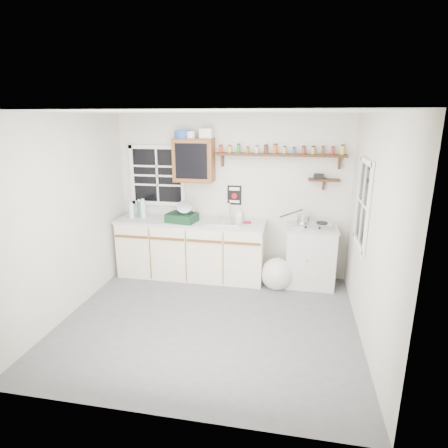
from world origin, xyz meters
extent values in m
cube|color=#525255|center=(0.00, 0.00, -0.01)|extent=(3.60, 3.20, 0.02)
cube|color=silver|center=(0.00, 0.00, 2.51)|extent=(3.60, 3.20, 0.02)
cube|color=#BBB6A8|center=(-1.81, 0.00, 1.25)|extent=(0.02, 3.20, 2.50)
cube|color=#BBB6A8|center=(1.81, 0.00, 1.25)|extent=(0.02, 3.20, 2.50)
cube|color=#BBB6A8|center=(0.00, 1.61, 1.25)|extent=(3.60, 0.02, 2.50)
cube|color=#BBB6A8|center=(0.00, -1.61, 1.25)|extent=(3.60, 0.02, 2.50)
cube|color=beige|center=(-0.58, 1.30, 0.44)|extent=(2.27, 0.60, 0.88)
cube|color=#9FA1A7|center=(-0.58, 1.30, 0.90)|extent=(2.31, 0.62, 0.04)
cube|color=brown|center=(-1.44, 0.99, 0.70)|extent=(0.53, 0.02, 0.03)
cube|color=brown|center=(-0.87, 0.99, 0.70)|extent=(0.53, 0.02, 0.03)
cube|color=brown|center=(-0.30, 0.99, 0.70)|extent=(0.53, 0.02, 0.03)
cube|color=brown|center=(0.27, 0.99, 0.70)|extent=(0.53, 0.02, 0.03)
cube|color=#B4B4AD|center=(1.25, 1.33, 0.44)|extent=(0.70, 0.55, 0.88)
cube|color=#9FA1A7|center=(1.25, 1.33, 0.90)|extent=(0.73, 0.57, 0.03)
cube|color=#B9B9BE|center=(-0.05, 1.30, 0.93)|extent=(0.52, 0.44, 0.03)
cylinder|color=#B9B9BE|center=(0.00, 1.46, 1.06)|extent=(0.02, 0.02, 0.28)
cylinder|color=#B9B9BE|center=(0.00, 1.40, 1.19)|extent=(0.02, 0.14, 0.02)
cube|color=brown|center=(-0.55, 1.45, 1.82)|extent=(0.60, 0.30, 0.65)
cube|color=black|center=(-0.55, 1.29, 1.82)|extent=(0.48, 0.02, 0.52)
cylinder|color=#1B4CB4|center=(-0.72, 1.45, 2.21)|extent=(0.24, 0.24, 0.11)
cube|color=silver|center=(-0.35, 1.45, 2.22)|extent=(0.18, 0.15, 0.14)
cylinder|color=silver|center=(-0.57, 1.40, 2.20)|extent=(0.12, 0.12, 0.10)
cube|color=black|center=(0.73, 1.51, 1.92)|extent=(1.91, 0.18, 0.04)
cube|color=black|center=(-0.13, 1.55, 1.82)|extent=(0.03, 0.10, 0.18)
cube|color=black|center=(1.58, 1.55, 1.82)|extent=(0.03, 0.10, 0.18)
cylinder|color=red|center=(-0.15, 1.51, 1.99)|extent=(0.05, 0.05, 0.10)
cylinder|color=black|center=(-0.15, 1.51, 2.04)|extent=(0.05, 0.05, 0.02)
cylinder|color=gold|center=(-0.02, 1.51, 1.99)|extent=(0.05, 0.05, 0.10)
cylinder|color=black|center=(-0.02, 1.51, 2.04)|extent=(0.05, 0.05, 0.02)
cylinder|color=#267226|center=(0.12, 1.51, 2.00)|extent=(0.06, 0.06, 0.12)
cylinder|color=black|center=(0.12, 1.51, 2.07)|extent=(0.05, 0.05, 0.02)
cylinder|color=#99591E|center=(0.25, 1.51, 1.98)|extent=(0.05, 0.05, 0.08)
cylinder|color=black|center=(0.25, 1.51, 2.03)|extent=(0.04, 0.04, 0.02)
cylinder|color=silver|center=(0.39, 1.51, 1.99)|extent=(0.04, 0.04, 0.10)
cylinder|color=black|center=(0.39, 1.51, 2.04)|extent=(0.04, 0.04, 0.02)
cylinder|color=#4C2614|center=(0.52, 1.51, 1.99)|extent=(0.06, 0.06, 0.11)
cylinder|color=black|center=(0.52, 1.51, 2.06)|extent=(0.05, 0.05, 0.02)
cylinder|color=#B24C19|center=(0.66, 1.51, 2.00)|extent=(0.06, 0.06, 0.13)
cylinder|color=black|center=(0.66, 1.51, 2.07)|extent=(0.05, 0.05, 0.02)
cylinder|color=gold|center=(0.79, 1.51, 1.98)|extent=(0.05, 0.05, 0.09)
cylinder|color=black|center=(0.79, 1.51, 2.04)|extent=(0.05, 0.05, 0.02)
cylinder|color=#334C8C|center=(0.93, 1.51, 1.98)|extent=(0.04, 0.04, 0.08)
cylinder|color=black|center=(0.93, 1.51, 2.03)|extent=(0.04, 0.04, 0.02)
cylinder|color=maroon|center=(1.06, 1.51, 1.99)|extent=(0.05, 0.05, 0.10)
cylinder|color=black|center=(1.06, 1.51, 2.04)|extent=(0.05, 0.05, 0.02)
cylinder|color=#BF8C3F|center=(1.20, 1.51, 1.99)|extent=(0.06, 0.06, 0.10)
cylinder|color=black|center=(1.20, 1.51, 2.05)|extent=(0.05, 0.05, 0.02)
cylinder|color=brown|center=(1.33, 1.51, 1.99)|extent=(0.04, 0.04, 0.10)
cylinder|color=black|center=(1.33, 1.51, 2.05)|extent=(0.04, 0.04, 0.02)
cylinder|color=red|center=(1.47, 1.51, 1.99)|extent=(0.05, 0.05, 0.10)
cylinder|color=black|center=(1.47, 1.51, 2.04)|extent=(0.04, 0.04, 0.02)
cylinder|color=gold|center=(1.60, 1.51, 2.00)|extent=(0.06, 0.06, 0.12)
cylinder|color=black|center=(1.60, 1.51, 2.07)|extent=(0.05, 0.05, 0.02)
cube|color=black|center=(1.38, 1.52, 1.57)|extent=(0.45, 0.15, 0.03)
cube|color=black|center=(1.38, 1.56, 1.49)|extent=(0.03, 0.08, 0.14)
cube|color=black|center=(1.30, 1.52, 1.62)|extent=(0.14, 0.10, 0.07)
cube|color=black|center=(0.05, 1.59, 1.28)|extent=(0.22, 0.01, 0.30)
cube|color=white|center=(0.05, 1.58, 1.38)|extent=(0.16, 0.00, 0.05)
cylinder|color=#A50C0C|center=(0.05, 1.58, 1.27)|extent=(0.09, 0.01, 0.09)
cube|color=white|center=(0.05, 1.58, 1.18)|extent=(0.16, 0.00, 0.04)
cube|color=black|center=(-1.20, 1.59, 1.55)|extent=(0.85, 0.02, 0.90)
cube|color=silver|center=(-1.20, 1.59, 1.55)|extent=(0.93, 0.03, 0.98)
cube|color=black|center=(1.79, 0.55, 1.45)|extent=(0.02, 0.70, 1.00)
cube|color=silver|center=(1.79, 0.55, 1.45)|extent=(0.03, 0.78, 1.08)
cylinder|color=silver|center=(-1.52, 1.25, 1.04)|extent=(0.08, 0.08, 0.23)
cylinder|color=silver|center=(-1.52, 1.25, 1.17)|extent=(0.04, 0.04, 0.03)
cylinder|color=#257041|center=(-1.42, 1.33, 1.05)|extent=(0.07, 0.07, 0.26)
cylinder|color=silver|center=(-1.42, 1.33, 1.19)|extent=(0.04, 0.04, 0.03)
cylinder|color=silver|center=(-1.36, 1.32, 1.06)|extent=(0.09, 0.09, 0.27)
cylinder|color=silver|center=(-1.36, 1.32, 1.21)|extent=(0.05, 0.05, 0.03)
cube|color=#10311B|center=(-0.69, 1.20, 0.98)|extent=(0.48, 0.40, 0.13)
cylinder|color=#B9B9BE|center=(-0.64, 1.20, 1.11)|extent=(0.28, 0.31, 0.26)
imported|color=silver|center=(0.14, 1.49, 1.02)|extent=(0.10, 0.11, 0.20)
cube|color=maroon|center=(0.29, 1.31, 0.93)|extent=(0.13, 0.12, 0.02)
cube|color=#B9B9BE|center=(1.25, 1.31, 0.94)|extent=(0.54, 0.30, 0.07)
cylinder|color=black|center=(1.11, 1.31, 0.98)|extent=(0.16, 0.16, 0.01)
cylinder|color=black|center=(1.38, 1.31, 0.98)|extent=(0.16, 0.16, 0.01)
cylinder|color=#B9B9BE|center=(1.11, 1.31, 1.03)|extent=(0.18, 0.18, 0.11)
cylinder|color=black|center=(0.93, 1.39, 1.08)|extent=(0.34, 0.13, 0.18)
ellipsoid|color=silver|center=(0.77, 1.11, 0.21)|extent=(0.45, 0.40, 0.47)
cone|color=silver|center=(0.79, 1.11, 0.42)|extent=(0.13, 0.13, 0.13)
camera|label=1|loc=(0.96, -4.06, 2.45)|focal=30.00mm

